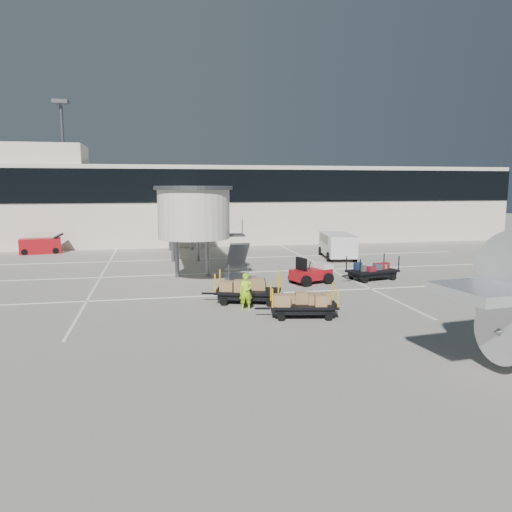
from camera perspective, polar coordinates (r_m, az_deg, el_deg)
The scene contains 11 objects.
ground at distance 26.41m, azimuth 2.80°, elevation -5.18°, with size 140.00×140.00×0.00m, color #A9A397.
lane_markings at distance 35.23m, azimuth -2.01°, elevation -1.79°, with size 40.00×30.00×0.02m.
terminal at distance 55.20m, azimuth -5.28°, elevation 6.04°, with size 64.00×12.11×15.20m.
jet_bridge at distance 37.28m, azimuth -7.83°, elevation 5.29°, with size 5.70×20.40×6.03m.
baggage_tug at distance 31.16m, azimuth 6.40°, elevation -2.02°, with size 2.82×2.29×1.68m.
suitcase_cart at distance 32.98m, azimuth 13.16°, elevation -1.74°, with size 4.02×2.33×1.54m.
box_cart_near at distance 23.25m, azimuth 5.31°, elevation -5.53°, with size 3.88×2.06×1.49m.
box_cart_far at distance 25.93m, azimuth -0.64°, elevation -4.01°, with size 4.20×2.57×1.62m.
ground_worker at distance 24.36m, azimuth -1.15°, elevation -4.10°, with size 0.66×0.44×1.83m, color #9CDE17.
minivan at distance 42.24m, azimuth 9.24°, elevation 1.43°, with size 3.02×5.67×2.05m.
belt_loader at distance 48.46m, azimuth -23.39°, elevation 1.06°, with size 3.86×1.98×1.78m.
Camera 1 is at (-6.40, -24.89, 6.06)m, focal length 35.00 mm.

